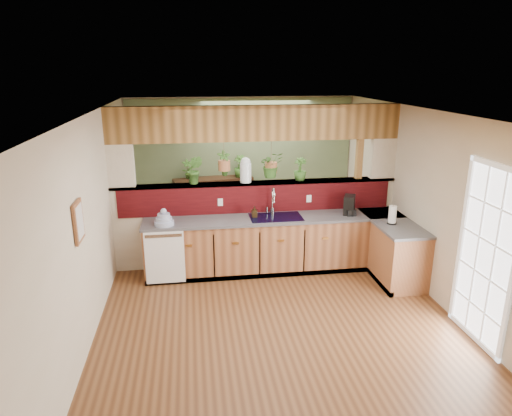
{
  "coord_description": "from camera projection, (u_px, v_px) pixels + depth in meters",
  "views": [
    {
      "loc": [
        -1.03,
        -5.72,
        3.15
      ],
      "look_at": [
        -0.11,
        0.7,
        1.15
      ],
      "focal_mm": 32.0,
      "sensor_mm": 36.0,
      "label": 1
    }
  ],
  "objects": [
    {
      "name": "countertop",
      "position": [
        313.0,
        244.0,
        7.28
      ],
      "size": [
        4.14,
        1.52,
        0.9
      ],
      "color": "brown",
      "rests_on": "ground"
    },
    {
      "name": "glass_jar",
      "position": [
        246.0,
        170.0,
        7.26
      ],
      "size": [
        0.18,
        0.18,
        0.4
      ],
      "color": "silver",
      "rests_on": "pass_through_ledge"
    },
    {
      "name": "sage_backwall",
      "position": [
        242.0,
        161.0,
        9.38
      ],
      "size": [
        4.55,
        0.02,
        2.55
      ],
      "primitive_type": "cube",
      "color": "#5F734E",
      "rests_on": "ground"
    },
    {
      "name": "ceiling",
      "position": [
        272.0,
        114.0,
        5.71
      ],
      "size": [
        4.6,
        7.0,
        0.01
      ],
      "primitive_type": "cube",
      "color": "brown",
      "rests_on": "ground"
    },
    {
      "name": "floor_plant",
      "position": [
        289.0,
        220.0,
        8.57
      ],
      "size": [
        0.93,
        0.87,
        0.82
      ],
      "primitive_type": "imported",
      "rotation": [
        0.0,
        0.0,
        0.39
      ],
      "color": "#2E571E",
      "rests_on": "ground"
    },
    {
      "name": "faucet",
      "position": [
        273.0,
        200.0,
        7.24
      ],
      "size": [
        0.2,
        0.2,
        0.45
      ],
      "color": "#B7B7B2",
      "rests_on": "countertop"
    },
    {
      "name": "dish_stack",
      "position": [
        164.0,
        220.0,
        6.79
      ],
      "size": [
        0.3,
        0.3,
        0.26
      ],
      "color": "#97A1C3",
      "rests_on": "countertop"
    },
    {
      "name": "wall_left",
      "position": [
        93.0,
        220.0,
        5.78
      ],
      "size": [
        0.02,
        7.0,
        2.6
      ],
      "primitive_type": "cube",
      "color": "beige",
      "rests_on": "ground"
    },
    {
      "name": "pass_through_partition",
      "position": [
        259.0,
        194.0,
        7.4
      ],
      "size": [
        4.6,
        0.21,
        2.6
      ],
      "color": "beige",
      "rests_on": "ground"
    },
    {
      "name": "dishwasher",
      "position": [
        165.0,
        257.0,
        6.77
      ],
      "size": [
        0.58,
        0.03,
        0.82
      ],
      "color": "white",
      "rests_on": "ground"
    },
    {
      "name": "header_beam",
      "position": [
        257.0,
        123.0,
        7.07
      ],
      "size": [
        4.6,
        0.15,
        0.55
      ],
      "primitive_type": "cube",
      "color": "brown",
      "rests_on": "ground"
    },
    {
      "name": "navy_sink",
      "position": [
        276.0,
        222.0,
        7.19
      ],
      "size": [
        0.82,
        0.5,
        0.18
      ],
      "color": "black",
      "rests_on": "countertop"
    },
    {
      "name": "paper_towel",
      "position": [
        392.0,
        215.0,
        6.83
      ],
      "size": [
        0.14,
        0.14,
        0.3
      ],
      "color": "black",
      "rests_on": "countertop"
    },
    {
      "name": "french_door",
      "position": [
        485.0,
        258.0,
        5.25
      ],
      "size": [
        0.06,
        1.02,
        2.16
      ],
      "primitive_type": "cube",
      "color": "white",
      "rests_on": "ground"
    },
    {
      "name": "hanging_plant_a",
      "position": [
        224.0,
        155.0,
        7.14
      ],
      "size": [
        0.23,
        0.19,
        0.53
      ],
      "color": "brown",
      "rests_on": "header_beam"
    },
    {
      "name": "ledge_plant_left",
      "position": [
        195.0,
        170.0,
        7.14
      ],
      "size": [
        0.29,
        0.26,
        0.45
      ],
      "primitive_type": "imported",
      "rotation": [
        0.0,
        0.0,
        -0.25
      ],
      "color": "#2E571E",
      "rests_on": "pass_through_ledge"
    },
    {
      "name": "shelving_console",
      "position": [
        214.0,
        203.0,
        9.32
      ],
      "size": [
        1.63,
        0.71,
        1.05
      ],
      "primitive_type": "cube",
      "rotation": [
        0.0,
        0.0,
        0.19
      ],
      "color": "black",
      "rests_on": "ground"
    },
    {
      "name": "wall_back",
      "position": [
        242.0,
        161.0,
        9.4
      ],
      "size": [
        4.6,
        0.02,
        2.6
      ],
      "primitive_type": "cube",
      "color": "beige",
      "rests_on": "ground"
    },
    {
      "name": "ground",
      "position": [
        270.0,
        299.0,
        6.48
      ],
      "size": [
        4.6,
        7.0,
        0.01
      ],
      "primitive_type": "cube",
      "color": "brown",
      "rests_on": "ground"
    },
    {
      "name": "shelf_plant_b",
      "position": [
        240.0,
        166.0,
        9.17
      ],
      "size": [
        0.33,
        0.33,
        0.45
      ],
      "primitive_type": "imported",
      "rotation": [
        0.0,
        0.0,
        -0.41
      ],
      "color": "#2E571E",
      "rests_on": "shelving_console"
    },
    {
      "name": "soap_dispenser",
      "position": [
        254.0,
        212.0,
        7.14
      ],
      "size": [
        0.08,
        0.09,
        0.18
      ],
      "primitive_type": "imported",
      "rotation": [
        0.0,
        0.0,
        0.04
      ],
      "color": "#332412",
      "rests_on": "countertop"
    },
    {
      "name": "hanging_plant_b",
      "position": [
        271.0,
        154.0,
        7.24
      ],
      "size": [
        0.42,
        0.38,
        0.54
      ],
      "color": "brown",
      "rests_on": "header_beam"
    },
    {
      "name": "ledge_plant_right",
      "position": [
        300.0,
        169.0,
        7.39
      ],
      "size": [
        0.26,
        0.26,
        0.37
      ],
      "primitive_type": "imported",
      "rotation": [
        0.0,
        0.0,
        -0.28
      ],
      "color": "#2E571E",
      "rests_on": "pass_through_ledge"
    },
    {
      "name": "coffee_maker",
      "position": [
        349.0,
        206.0,
        7.27
      ],
      "size": [
        0.16,
        0.27,
        0.3
      ],
      "rotation": [
        0.0,
        0.0,
        -0.43
      ],
      "color": "black",
      "rests_on": "countertop"
    },
    {
      "name": "shelf_plant_a",
      "position": [
        187.0,
        169.0,
        9.04
      ],
      "size": [
        0.24,
        0.19,
        0.39
      ],
      "primitive_type": "imported",
      "rotation": [
        0.0,
        0.0,
        0.28
      ],
      "color": "#2E571E",
      "rests_on": "shelving_console"
    },
    {
      "name": "framed_print",
      "position": [
        79.0,
        222.0,
        4.95
      ],
      "size": [
        0.04,
        0.35,
        0.45
      ],
      "color": "brown",
      "rests_on": "wall_left"
    },
    {
      "name": "wall_front",
      "position": [
        371.0,
        384.0,
        2.78
      ],
      "size": [
        4.6,
        0.02,
        2.6
      ],
      "primitive_type": "cube",
      "color": "beige",
      "rests_on": "ground"
    },
    {
      "name": "pass_through_ledge",
      "position": [
        257.0,
        183.0,
        7.35
      ],
      "size": [
        4.6,
        0.21,
        0.04
      ],
      "primitive_type": "cube",
      "color": "brown",
      "rests_on": "ground"
    },
    {
      "name": "wall_right",
      "position": [
        432.0,
        205.0,
        6.41
      ],
      "size": [
        0.02,
        7.0,
        2.6
      ],
      "primitive_type": "cube",
      "color": "beige",
      "rests_on": "ground"
    }
  ]
}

